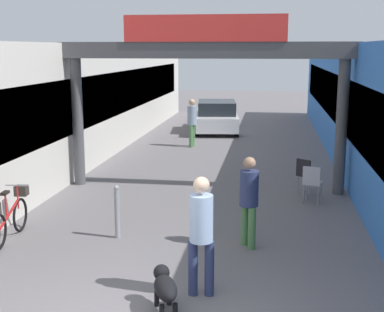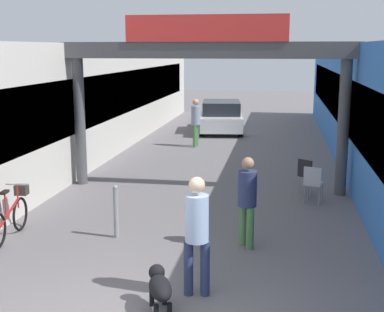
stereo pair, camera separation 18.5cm
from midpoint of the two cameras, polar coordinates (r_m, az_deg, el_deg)
storefront_left at (r=18.32m, az=-12.58°, el=5.79°), size 3.00×26.00×3.70m
arcade_sign_gateway at (r=13.34m, az=1.96°, el=9.50°), size 7.40×0.47×4.35m
pedestrian_with_dog at (r=7.72m, az=1.21°, el=-7.71°), size 0.39×0.37×1.78m
pedestrian_companion at (r=9.64m, az=6.46°, el=-4.31°), size 0.47×0.47×1.67m
pedestrian_carrying_crate at (r=19.55m, az=0.67°, el=3.92°), size 0.39×0.40×1.76m
dog_on_leash at (r=7.55m, az=-2.76°, el=-13.67°), size 0.53×0.81×0.56m
bicycle_red_second at (r=10.77m, az=-18.23°, el=-6.03°), size 0.46×1.69×0.98m
bollard_post_metal at (r=10.29m, az=-7.60°, el=-5.82°), size 0.10×0.10×1.03m
cafe_chair_aluminium_nearer at (r=12.70m, az=13.20°, el=-2.64°), size 0.49×0.49×0.89m
cafe_chair_black_farther at (r=13.48m, az=12.56°, el=-1.80°), size 0.56×0.56×0.89m
parked_car_white at (r=23.34m, az=3.36°, el=4.21°), size 2.21×4.18×1.33m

